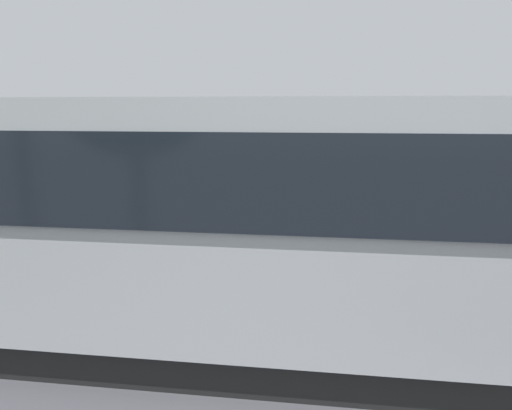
# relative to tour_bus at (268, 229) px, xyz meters

# --- Properties ---
(ground_plane) EXTENTS (80.00, 80.00, 0.00)m
(ground_plane) POSITION_rel_tour_bus_xyz_m (0.14, -4.42, -1.65)
(ground_plane) COLOR #38383D
(tour_bus) EXTENTS (11.47, 3.12, 3.25)m
(tour_bus) POSITION_rel_tour_bus_xyz_m (0.00, 0.00, 0.00)
(tour_bus) COLOR #B7BABF
(tour_bus) RESTS_ON ground_plane
(spectator_far_left) EXTENTS (0.58, 0.38, 1.71)m
(spectator_far_left) POSITION_rel_tour_bus_xyz_m (-1.76, -2.79, -0.62)
(spectator_far_left) COLOR black
(spectator_far_left) RESTS_ON ground_plane
(spectator_left) EXTENTS (0.58, 0.36, 1.79)m
(spectator_left) POSITION_rel_tour_bus_xyz_m (-0.68, -2.87, -0.58)
(spectator_left) COLOR black
(spectator_left) RESTS_ON ground_plane
(spectator_centre) EXTENTS (0.57, 0.39, 1.68)m
(spectator_centre) POSITION_rel_tour_bus_xyz_m (0.43, -2.58, -0.65)
(spectator_centre) COLOR #473823
(spectator_centre) RESTS_ON ground_plane
(spectator_right) EXTENTS (0.57, 0.38, 1.71)m
(spectator_right) POSITION_rel_tour_bus_xyz_m (1.62, -2.56, -0.63)
(spectator_right) COLOR black
(spectator_right) RESTS_ON ground_plane
(spectator_far_right) EXTENTS (0.58, 0.37, 1.71)m
(spectator_far_right) POSITION_rel_tour_bus_xyz_m (2.72, -2.66, -0.63)
(spectator_far_right) COLOR black
(spectator_far_right) RESTS_ON ground_plane
(parked_motorcycle_silver) EXTENTS (2.04, 0.65, 0.99)m
(parked_motorcycle_silver) POSITION_rel_tour_bus_xyz_m (-2.20, -2.03, -1.16)
(parked_motorcycle_silver) COLOR black
(parked_motorcycle_silver) RESTS_ON ground_plane
(stunt_motorcycle) EXTENTS (1.99, 0.85, 1.23)m
(stunt_motorcycle) POSITION_rel_tour_bus_xyz_m (1.74, -6.36, -1.03)
(stunt_motorcycle) COLOR black
(stunt_motorcycle) RESTS_ON ground_plane
(bay_line_a) EXTENTS (0.17, 3.88, 0.01)m
(bay_line_a) POSITION_rel_tour_bus_xyz_m (-2.19, -4.67, -1.64)
(bay_line_a) COLOR white
(bay_line_a) RESTS_ON ground_plane
(bay_line_b) EXTENTS (0.19, 4.91, 0.01)m
(bay_line_b) POSITION_rel_tour_bus_xyz_m (0.63, -4.67, -1.64)
(bay_line_b) COLOR white
(bay_line_b) RESTS_ON ground_plane
(bay_line_c) EXTENTS (0.19, 5.00, 0.01)m
(bay_line_c) POSITION_rel_tour_bus_xyz_m (3.46, -4.67, -1.64)
(bay_line_c) COLOR white
(bay_line_c) RESTS_ON ground_plane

